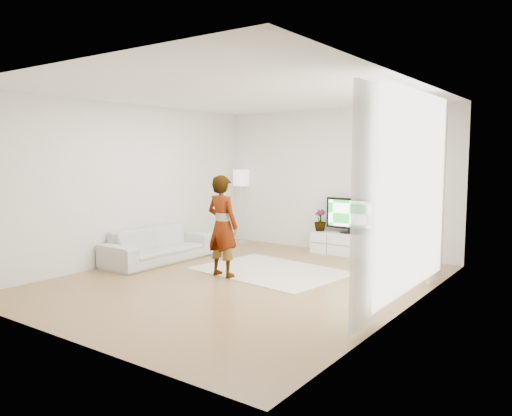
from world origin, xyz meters
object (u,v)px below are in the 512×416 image
Objects in this scene: rug at (271,271)px; television at (350,214)px; floor_lamp at (241,181)px; sofa at (158,245)px; media_console at (349,244)px; player at (222,226)px.

television is at bearing 76.97° from rug.
sofa is at bearing -89.47° from floor_lamp.
floor_lamp reaches higher than sofa.
media_console is 0.57m from television.
media_console is 0.92× the size of floor_lamp.
sofa is at bearing -2.48° from player.
rug is 1.47× the size of player.
sofa is (-2.52, -2.55, 0.10)m from media_console.
media_console is at bearing -104.07° from player.
floor_lamp is at bearing 0.45° from sofa.
rug is (-0.46, -2.01, -0.78)m from television.
rug is 2.15m from sofa.
media_console is 2.78m from floor_lamp.
television reaches higher than sofa.
floor_lamp reaches higher than rug.
sofa is at bearing -134.33° from television.
player is at bearing -58.08° from floor_lamp.
television reaches higher than media_console.
television is 2.89m from player.
sofa is at bearing -164.51° from rug.
floor_lamp reaches higher than television.
floor_lamp is at bearing 137.28° from rug.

